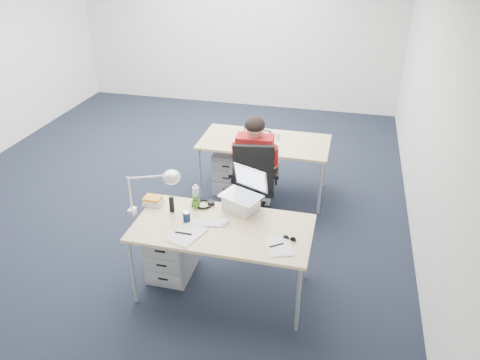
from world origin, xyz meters
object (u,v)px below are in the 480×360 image
desk_far (265,144)px  bear_figurine (196,201)px  computer_mouse (225,222)px  book_stack (153,201)px  office_chair (254,200)px  sunglasses (290,239)px  drawer_pedestal_near (172,250)px  far_cup (278,136)px  cordless_phone (172,204)px  water_bottle (196,194)px  desk_near (222,231)px  desk_lamp (146,192)px  seated_person (256,166)px  wireless_keyboard (209,223)px  silver_laptop (241,192)px  drawer_pedestal_far (231,170)px  headphones (203,204)px  can_koozie (187,217)px  dark_laptop (254,140)px

desk_far → bear_figurine: bearing=-101.2°
computer_mouse → book_stack: size_ratio=0.56×
office_chair → sunglasses: office_chair is taller
drawer_pedestal_near → far_cup: size_ratio=6.16×
computer_mouse → cordless_phone: 0.54m
water_bottle → book_stack: water_bottle is taller
cordless_phone → desk_near: bearing=-25.6°
bear_figurine → desk_lamp: desk_lamp is taller
far_cup → seated_person: bearing=-102.0°
office_chair → far_cup: (0.13, 0.83, 0.47)m
desk_far → water_bottle: 1.65m
seated_person → desk_lamp: 1.61m
desk_near → wireless_keyboard: bearing=169.0°
silver_laptop → sunglasses: (0.52, -0.38, -0.18)m
silver_laptop → drawer_pedestal_far: bearing=130.7°
headphones → computer_mouse: bearing=-64.6°
drawer_pedestal_near → computer_mouse: computer_mouse is taller
bear_figurine → computer_mouse: bearing=-30.0°
drawer_pedestal_near → drawer_pedestal_far: same height
drawer_pedestal_far → sunglasses: (1.04, -1.99, 0.47)m
can_koozie → cordless_phone: (-0.19, 0.13, 0.03)m
water_bottle → far_cup: 1.78m
sunglasses → desk_far: bearing=117.1°
silver_laptop → bear_figurine: 0.45m
book_stack → sunglasses: 1.39m
can_koozie → cordless_phone: bearing=146.0°
wireless_keyboard → sunglasses: bearing=-19.7°
far_cup → headphones: bearing=-104.0°
wireless_keyboard → water_bottle: (-0.23, 0.31, 0.09)m
drawer_pedestal_near → computer_mouse: size_ratio=5.64×
bear_figurine → desk_lamp: (-0.38, -0.25, 0.19)m
water_bottle → book_stack: (-0.39, -0.12, -0.06)m
office_chair → book_stack: size_ratio=6.16×
desk_far → desk_lamp: (-0.71, -1.94, 0.31)m
computer_mouse → far_cup: 1.99m
drawer_pedestal_far → cordless_phone: 1.89m
can_koozie → book_stack: bearing=153.3°
water_bottle → wireless_keyboard: bearing=-53.6°
silver_laptop → book_stack: bearing=-149.4°
headphones → dark_laptop: size_ratio=0.65×
desk_near → headphones: (-0.28, 0.31, 0.06)m
drawer_pedestal_far → wireless_keyboard: (0.30, -1.91, 0.46)m
seated_person → sunglasses: seated_person is taller
water_bottle → computer_mouse: bearing=-37.4°
computer_mouse → water_bottle: 0.46m
can_koozie → water_bottle: 0.34m
desk_near → desk_far: size_ratio=1.00×
book_stack → dark_laptop: dark_laptop is taller
dark_laptop → far_cup: size_ratio=3.86×
desk_far → headphones: size_ratio=7.10×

